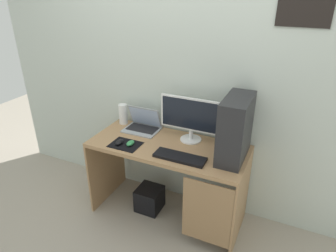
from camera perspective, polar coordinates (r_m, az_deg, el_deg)
name	(u,v)px	position (r m, az deg, el deg)	size (l,w,h in m)	color
ground_plane	(168,213)	(3.04, 0.00, -16.14)	(8.00, 8.00, 0.00)	#9E9384
wall_back	(184,74)	(2.67, 3.10, 9.92)	(4.00, 0.05, 2.60)	beige
desk	(169,162)	(2.66, 0.26, -6.77)	(1.37, 0.59, 0.76)	#A37A51
pc_tower	(235,129)	(2.36, 12.70, -0.51)	(0.19, 0.43, 0.51)	#232326
monitor	(191,118)	(2.58, 4.44, 1.52)	(0.56, 0.19, 0.40)	white
laptop	(143,125)	(2.85, -4.82, 0.16)	(0.33, 0.24, 0.22)	#9EA3A8
speaker	(123,114)	(2.98, -8.53, 2.27)	(0.08, 0.08, 0.20)	white
keyboard	(180,157)	(2.40, 2.25, -5.96)	(0.42, 0.14, 0.02)	black
mousepad	(125,145)	(2.62, -8.10, -3.51)	(0.26, 0.20, 0.01)	black
mouse_left	(130,143)	(2.59, -7.16, -3.25)	(0.06, 0.10, 0.03)	#338C4C
mouse_right	(119,142)	(2.62, -9.22, -3.05)	(0.06, 0.10, 0.03)	black
subwoofer	(150,199)	(3.02, -3.53, -13.62)	(0.23, 0.23, 0.23)	black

